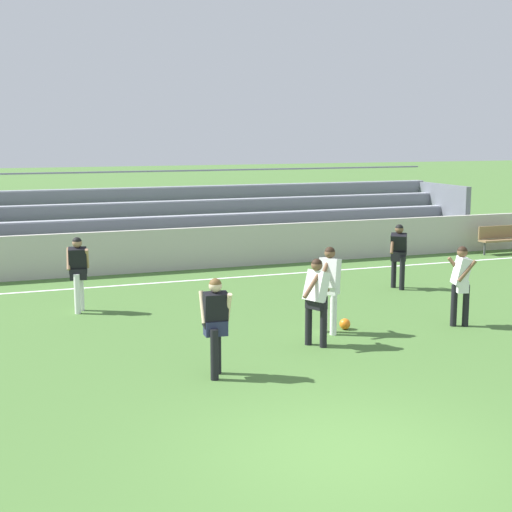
% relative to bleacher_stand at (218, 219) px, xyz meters
% --- Properties ---
extents(ground_plane, '(160.00, 160.00, 0.00)m').
position_rel_bleacher_stand_xyz_m(ground_plane, '(-3.14, -15.19, -1.12)').
color(ground_plane, '#477033').
extents(field_line_sideline, '(44.00, 0.12, 0.01)m').
position_rel_bleacher_stand_xyz_m(field_line_sideline, '(-3.14, -4.12, -1.12)').
color(field_line_sideline, white).
rests_on(field_line_sideline, ground).
extents(sideline_wall, '(48.00, 0.16, 1.20)m').
position_rel_bleacher_stand_xyz_m(sideline_wall, '(-3.14, -2.51, -0.52)').
color(sideline_wall, '#BCB7AD').
rests_on(sideline_wall, ground).
extents(bleacher_stand, '(17.12, 3.46, 2.64)m').
position_rel_bleacher_stand_xyz_m(bleacher_stand, '(0.00, 0.00, 0.00)').
color(bleacher_stand, '#9EA3AD').
rests_on(bleacher_stand, ground).
extents(bench_centre_sideline, '(1.80, 0.40, 0.90)m').
position_rel_bleacher_stand_xyz_m(bench_centre_sideline, '(8.68, -3.28, -0.57)').
color(bench_centre_sideline, olive).
rests_on(bench_centre_sideline, ground).
extents(player_white_pressing_high, '(0.71, 0.51, 1.72)m').
position_rel_bleacher_stand_xyz_m(player_white_pressing_high, '(-0.93, -10.15, -0.09)').
color(player_white_pressing_high, white).
rests_on(player_white_pressing_high, ground).
extents(player_white_trailing_run, '(0.73, 0.49, 1.63)m').
position_rel_bleacher_stand_xyz_m(player_white_trailing_run, '(-1.54, -10.85, -0.15)').
color(player_white_trailing_run, black).
rests_on(player_white_trailing_run, ground).
extents(player_white_dropping_back, '(0.43, 0.57, 1.64)m').
position_rel_bleacher_stand_xyz_m(player_white_dropping_back, '(1.80, -10.57, -0.15)').
color(player_white_dropping_back, black).
rests_on(player_white_dropping_back, ground).
extents(player_dark_deep_cover, '(0.67, 0.54, 1.63)m').
position_rel_bleacher_stand_xyz_m(player_dark_deep_cover, '(2.54, -6.94, -0.15)').
color(player_dark_deep_cover, black).
rests_on(player_dark_deep_cover, ground).
extents(player_dark_wide_right, '(0.51, 0.47, 1.66)m').
position_rel_bleacher_stand_xyz_m(player_dark_wide_right, '(-5.29, -6.67, -0.14)').
color(player_dark_wide_right, white).
rests_on(player_dark_wide_right, ground).
extents(player_dark_overlapping, '(0.46, 0.45, 1.61)m').
position_rel_bleacher_stand_xyz_m(player_dark_overlapping, '(-3.78, -11.88, -0.17)').
color(player_dark_overlapping, black).
rests_on(player_dark_overlapping, ground).
extents(soccer_ball, '(0.22, 0.22, 0.22)m').
position_rel_bleacher_stand_xyz_m(soccer_ball, '(-0.50, -9.99, -1.01)').
color(soccer_ball, orange).
rests_on(soccer_ball, ground).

